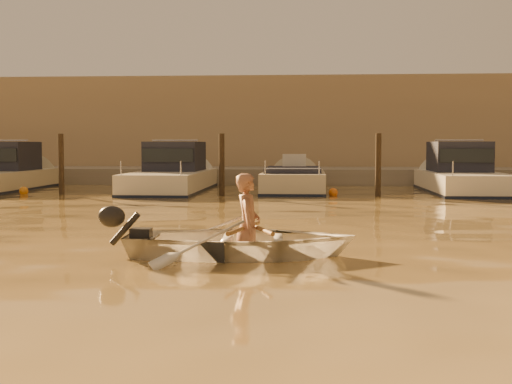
# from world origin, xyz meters

# --- Properties ---
(ground_plane) EXTENTS (160.00, 160.00, 0.00)m
(ground_plane) POSITION_xyz_m (0.00, 0.00, 0.00)
(ground_plane) COLOR olive
(ground_plane) RESTS_ON ground
(dinghy) EXTENTS (3.50, 2.58, 0.70)m
(dinghy) POSITION_xyz_m (1.60, 1.37, 0.23)
(dinghy) COLOR silver
(dinghy) RESTS_ON ground_plane
(person) EXTENTS (0.39, 0.57, 1.52)m
(person) POSITION_xyz_m (1.70, 1.38, 0.46)
(person) COLOR #94604A
(person) RESTS_ON dinghy
(outboard_motor) EXTENTS (0.92, 0.44, 0.70)m
(outboard_motor) POSITION_xyz_m (0.10, 1.30, 0.28)
(outboard_motor) COLOR black
(outboard_motor) RESTS_ON dinghy
(oar_port) EXTENTS (0.60, 2.05, 0.13)m
(oar_port) POSITION_xyz_m (1.85, 1.38, 0.42)
(oar_port) COLOR brown
(oar_port) RESTS_ON dinghy
(oar_starboard) EXTENTS (0.32, 2.09, 0.13)m
(oar_starboard) POSITION_xyz_m (1.65, 1.37, 0.42)
(oar_starboard) COLOR brown
(oar_starboard) RESTS_ON dinghy
(moored_boat_1) EXTENTS (2.25, 6.71, 1.75)m
(moored_boat_1) POSITION_xyz_m (-8.54, 16.00, 0.62)
(moored_boat_1) COLOR beige
(moored_boat_1) RESTS_ON ground_plane
(moored_boat_2) EXTENTS (2.34, 7.82, 1.75)m
(moored_boat_2) POSITION_xyz_m (-2.26, 16.00, 0.62)
(moored_boat_2) COLOR silver
(moored_boat_2) RESTS_ON ground_plane
(moored_boat_3) EXTENTS (2.13, 6.12, 0.95)m
(moored_boat_3) POSITION_xyz_m (2.07, 16.00, 0.22)
(moored_boat_3) COLOR beige
(moored_boat_3) RESTS_ON ground_plane
(moored_boat_4) EXTENTS (2.35, 7.21, 1.75)m
(moored_boat_4) POSITION_xyz_m (7.89, 16.00, 0.62)
(moored_boat_4) COLOR silver
(moored_boat_4) RESTS_ON ground_plane
(piling_1) EXTENTS (0.18, 0.18, 2.20)m
(piling_1) POSITION_xyz_m (-5.50, 13.80, 0.90)
(piling_1) COLOR #2D2319
(piling_1) RESTS_ON ground_plane
(piling_2) EXTENTS (0.18, 0.18, 2.20)m
(piling_2) POSITION_xyz_m (-0.20, 13.80, 0.90)
(piling_2) COLOR #2D2319
(piling_2) RESTS_ON ground_plane
(piling_3) EXTENTS (0.18, 0.18, 2.20)m
(piling_3) POSITION_xyz_m (4.80, 13.80, 0.90)
(piling_3) COLOR #2D2319
(piling_3) RESTS_ON ground_plane
(fender_b) EXTENTS (0.30, 0.30, 0.30)m
(fender_b) POSITION_xyz_m (-6.86, 13.99, 0.10)
(fender_b) COLOR orange
(fender_b) RESTS_ON ground_plane
(fender_c) EXTENTS (0.30, 0.30, 0.30)m
(fender_c) POSITION_xyz_m (-2.31, 13.12, 0.10)
(fender_c) COLOR silver
(fender_c) RESTS_ON ground_plane
(fender_d) EXTENTS (0.30, 0.30, 0.30)m
(fender_d) POSITION_xyz_m (3.39, 13.99, 0.10)
(fender_d) COLOR orange
(fender_d) RESTS_ON ground_plane
(fender_e) EXTENTS (0.30, 0.30, 0.30)m
(fender_e) POSITION_xyz_m (7.47, 13.50, 0.10)
(fender_e) COLOR silver
(fender_e) RESTS_ON ground_plane
(quay) EXTENTS (52.00, 4.00, 1.00)m
(quay) POSITION_xyz_m (0.00, 21.50, 0.15)
(quay) COLOR gray
(quay) RESTS_ON ground_plane
(waterfront_building) EXTENTS (46.00, 7.00, 4.80)m
(waterfront_building) POSITION_xyz_m (0.00, 27.00, 2.40)
(waterfront_building) COLOR #9E8466
(waterfront_building) RESTS_ON quay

